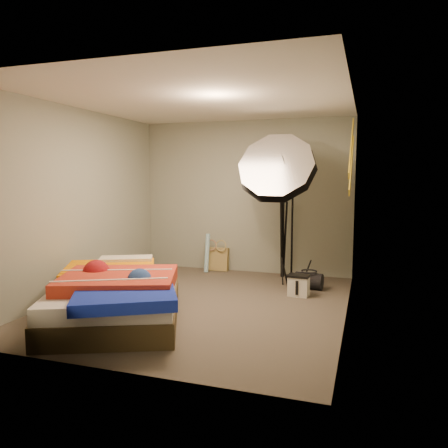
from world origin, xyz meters
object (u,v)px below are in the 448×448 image
at_px(duffel_bag, 309,281).
at_px(tote_bag, 217,259).
at_px(wrapping_roll, 207,253).
at_px(bed, 117,295).
at_px(photo_umbrella, 278,171).
at_px(camera_case, 299,286).
at_px(camera_tripod, 283,230).

bearing_deg(duffel_bag, tote_bag, 162.26).
bearing_deg(wrapping_roll, bed, -92.07).
relative_size(wrapping_roll, duffel_bag, 1.68).
distance_m(tote_bag, duffel_bag, 1.81).
distance_m(wrapping_roll, photo_umbrella, 1.99).
bearing_deg(bed, camera_case, 42.13).
bearing_deg(wrapping_roll, tote_bag, 52.00).
height_order(camera_case, camera_tripod, camera_tripod).
bearing_deg(photo_umbrella, camera_tripod, 93.63).
bearing_deg(camera_case, photo_umbrella, 141.91).
relative_size(duffel_bag, camera_tripod, 0.29).
bearing_deg(tote_bag, duffel_bag, -27.05).
bearing_deg(camera_case, camera_tripod, 116.20).
bearing_deg(bed, wrapping_roll, 87.93).
bearing_deg(camera_tripod, bed, -117.17).
bearing_deg(wrapping_roll, photo_umbrella, -26.65).
distance_m(tote_bag, wrapping_roll, 0.23).
bearing_deg(duffel_bag, camera_case, -94.84).
height_order(tote_bag, camera_tripod, camera_tripod).
xyz_separation_m(wrapping_roll, duffel_bag, (1.76, -0.59, -0.20)).
relative_size(camera_case, camera_tripod, 0.20).
height_order(tote_bag, duffel_bag, tote_bag).
xyz_separation_m(tote_bag, photo_umbrella, (1.19, -0.81, 1.47)).
bearing_deg(photo_umbrella, wrapping_roll, 153.35).
distance_m(duffel_bag, camera_tripod, 1.03).
relative_size(camera_case, photo_umbrella, 0.11).
bearing_deg(tote_bag, photo_umbrella, -37.00).
bearing_deg(camera_tripod, camera_case, -68.18).
height_order(photo_umbrella, camera_tripod, photo_umbrella).
xyz_separation_m(tote_bag, camera_case, (1.56, -1.15, -0.06)).
height_order(wrapping_roll, bed, wrapping_roll).
bearing_deg(duffel_bag, bed, -126.03).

